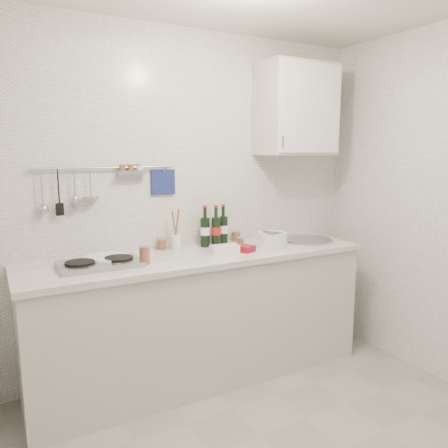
{
  "coord_description": "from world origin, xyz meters",
  "views": [
    {
      "loc": [
        -1.29,
        -1.6,
        1.63
      ],
      "look_at": [
        0.08,
        0.9,
        1.15
      ],
      "focal_mm": 35.0,
      "sensor_mm": 36.0,
      "label": 1
    }
  ],
  "objects_px": {
    "wine_bottles": "(215,226)",
    "utensil_crock": "(176,240)",
    "plate_stack_sink": "(271,239)",
    "plate_stack_hob": "(107,259)",
    "wall_cabinet": "(296,110)"
  },
  "relations": [
    {
      "from": "wall_cabinet",
      "to": "plate_stack_sink",
      "type": "bearing_deg",
      "value": -157.28
    },
    {
      "from": "plate_stack_sink",
      "to": "wine_bottles",
      "type": "height_order",
      "value": "wine_bottles"
    },
    {
      "from": "wall_cabinet",
      "to": "plate_stack_hob",
      "type": "bearing_deg",
      "value": -178.19
    },
    {
      "from": "wall_cabinet",
      "to": "utensil_crock",
      "type": "bearing_deg",
      "value": 176.26
    },
    {
      "from": "wall_cabinet",
      "to": "utensil_crock",
      "type": "xyz_separation_m",
      "value": [
        -1.01,
        0.07,
        -0.96
      ]
    },
    {
      "from": "plate_stack_sink",
      "to": "plate_stack_hob",
      "type": "bearing_deg",
      "value": 176.27
    },
    {
      "from": "wine_bottles",
      "to": "plate_stack_sink",
      "type": "bearing_deg",
      "value": -26.01
    },
    {
      "from": "utensil_crock",
      "to": "wall_cabinet",
      "type": "bearing_deg",
      "value": -3.74
    },
    {
      "from": "plate_stack_hob",
      "to": "utensil_crock",
      "type": "xyz_separation_m",
      "value": [
        0.53,
        0.11,
        0.05
      ]
    },
    {
      "from": "utensil_crock",
      "to": "plate_stack_hob",
      "type": "bearing_deg",
      "value": -167.89
    },
    {
      "from": "wine_bottles",
      "to": "utensil_crock",
      "type": "height_order",
      "value": "wine_bottles"
    },
    {
      "from": "utensil_crock",
      "to": "wine_bottles",
      "type": "bearing_deg",
      "value": -1.18
    },
    {
      "from": "plate_stack_hob",
      "to": "plate_stack_sink",
      "type": "xyz_separation_m",
      "value": [
        1.23,
        -0.08,
        0.03
      ]
    },
    {
      "from": "utensil_crock",
      "to": "plate_stack_sink",
      "type": "bearing_deg",
      "value": -15.57
    },
    {
      "from": "plate_stack_sink",
      "to": "wine_bottles",
      "type": "relative_size",
      "value": 0.91
    }
  ]
}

